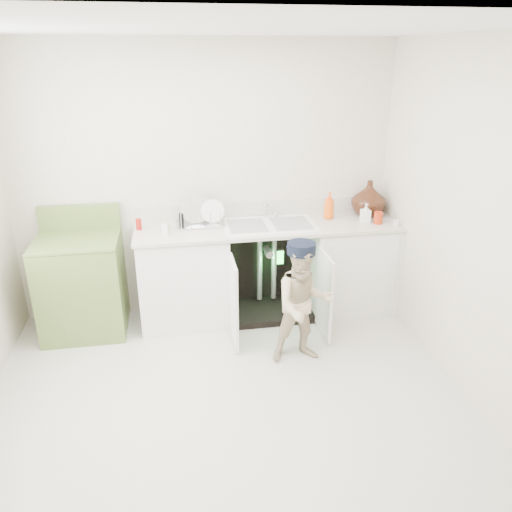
# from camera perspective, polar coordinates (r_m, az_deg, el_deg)

# --- Properties ---
(ground) EXTENTS (3.50, 3.50, 0.00)m
(ground) POSITION_cam_1_polar(r_m,az_deg,el_deg) (3.88, -3.34, -15.51)
(ground) COLOR beige
(ground) RESTS_ON ground
(room_shell) EXTENTS (6.00, 5.50, 1.26)m
(room_shell) POSITION_cam_1_polar(r_m,az_deg,el_deg) (3.26, -3.83, 2.10)
(room_shell) COLOR beige
(room_shell) RESTS_ON ground
(counter_run) EXTENTS (2.44, 1.02, 1.24)m
(counter_run) POSITION_cam_1_polar(r_m,az_deg,el_deg) (4.75, 1.86, -1.25)
(counter_run) COLOR white
(counter_run) RESTS_ON ground
(avocado_stove) EXTENTS (0.71, 0.65, 1.10)m
(avocado_stove) POSITION_cam_1_polar(r_m,az_deg,el_deg) (4.72, -19.21, -2.99)
(avocado_stove) COLOR olive
(avocado_stove) RESTS_ON ground
(repair_worker) EXTENTS (0.49, 0.69, 1.03)m
(repair_worker) POSITION_cam_1_polar(r_m,az_deg,el_deg) (4.01, 5.42, -5.37)
(repair_worker) COLOR beige
(repair_worker) RESTS_ON ground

